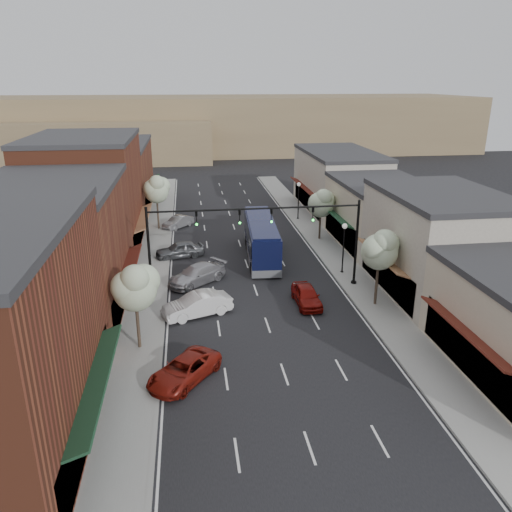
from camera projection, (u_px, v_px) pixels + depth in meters
name	position (u px, v px, depth m)	size (l,w,h in m)	color
ground	(273.00, 340.00, 31.84)	(160.00, 160.00, 0.00)	black
sidewalk_left	(154.00, 251.00, 47.99)	(2.80, 73.00, 0.15)	gray
sidewalk_right	(324.00, 244.00, 50.16)	(2.80, 73.00, 0.15)	gray
curb_left	(169.00, 250.00, 48.17)	(0.25, 73.00, 0.17)	gray
curb_right	(310.00, 244.00, 49.98)	(0.25, 73.00, 0.17)	gray
bldg_left_midnear	(53.00, 250.00, 34.04)	(10.14, 14.10, 9.40)	brown
bldg_left_midfar	(88.00, 195.00, 46.86)	(10.14, 14.10, 10.90)	brown
bldg_left_far	(112.00, 177.00, 62.21)	(10.14, 18.10, 8.40)	brown
bldg_right_midnear	(438.00, 243.00, 37.89)	(9.14, 12.10, 7.90)	#BAB19F
bldg_right_midfar	(379.00, 213.00, 49.34)	(9.14, 12.10, 6.40)	#C3B49B
bldg_right_far	(338.00, 181.00, 62.24)	(9.14, 16.10, 7.40)	#BAB19F
hill_far	(207.00, 124.00, 113.82)	(120.00, 30.00, 12.00)	#7A6647
hill_near	(85.00, 141.00, 100.07)	(50.00, 20.00, 8.00)	#7A6647
signal_mast_right	(328.00, 231.00, 38.48)	(8.22, 0.46, 7.00)	black
signal_mast_left	(181.00, 237.00, 37.03)	(8.22, 0.46, 7.00)	black
tree_right_near	(381.00, 248.00, 35.10)	(2.85, 2.65, 5.95)	#47382B
tree_right_far	(321.00, 202.00, 50.19)	(2.85, 2.65, 5.43)	#47382B
tree_left_near	(135.00, 286.00, 29.31)	(2.85, 2.65, 5.69)	#47382B
tree_left_far	(157.00, 189.00, 53.44)	(2.85, 2.65, 6.13)	#47382B
lamp_post_near	(344.00, 240.00, 41.63)	(0.44, 0.44, 4.44)	black
lamp_post_far	(299.00, 195.00, 57.96)	(0.44, 0.44, 4.44)	black
coach_bus	(261.00, 238.00, 45.98)	(3.20, 11.61, 3.51)	black
red_hatchback	(307.00, 295.00, 36.58)	(1.69, 4.19, 1.43)	maroon
parked_car_a	(184.00, 370.00, 27.32)	(2.17, 4.71, 1.31)	maroon
parked_car_b	(197.00, 305.00, 34.85)	(1.70, 4.87, 1.61)	silver
parked_car_c	(197.00, 274.00, 40.41)	(2.10, 5.18, 1.50)	#A6A5AB
parked_car_d	(180.00, 250.00, 46.26)	(1.79, 4.44, 1.51)	#4E5155
parked_car_e	(178.00, 222.00, 55.55)	(1.39, 3.97, 1.31)	gray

